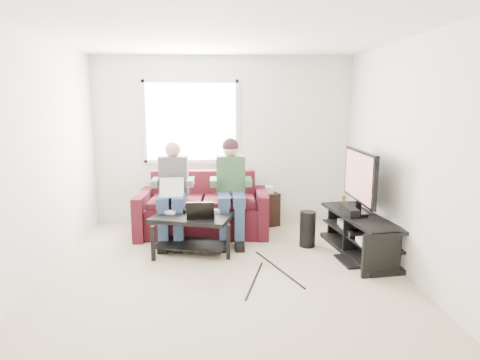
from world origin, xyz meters
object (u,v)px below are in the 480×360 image
at_px(coffee_table, 192,225).
at_px(subwoofer, 308,229).
at_px(tv, 360,178).
at_px(sofa, 203,211).
at_px(tv_stand, 360,237).
at_px(end_table, 265,208).

bearing_deg(coffee_table, subwoofer, 5.83).
bearing_deg(tv, subwoofer, 160.71).
bearing_deg(tv, sofa, 155.72).
height_order(tv_stand, end_table, end_table).
height_order(tv_stand, tv, tv).
height_order(sofa, end_table, sofa).
height_order(coffee_table, end_table, end_table).
height_order(subwoofer, end_table, end_table).
distance_m(tv_stand, subwoofer, 0.68).
height_order(sofa, coffee_table, sofa).
relative_size(tv, end_table, 1.79).
xyz_separation_m(coffee_table, end_table, (1.07, 1.19, -0.08)).
bearing_deg(tv, coffee_table, 178.54).
xyz_separation_m(tv, end_table, (-1.05, 1.25, -0.69)).
relative_size(sofa, tv, 1.73).
bearing_deg(sofa, tv_stand, -26.58).
height_order(tv, end_table, tv).
height_order(sofa, tv_stand, sofa).
bearing_deg(tv_stand, subwoofer, 152.77).
relative_size(tv, subwoofer, 2.30).
relative_size(coffee_table, subwoofer, 2.30).
bearing_deg(tv, end_table, 130.08).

